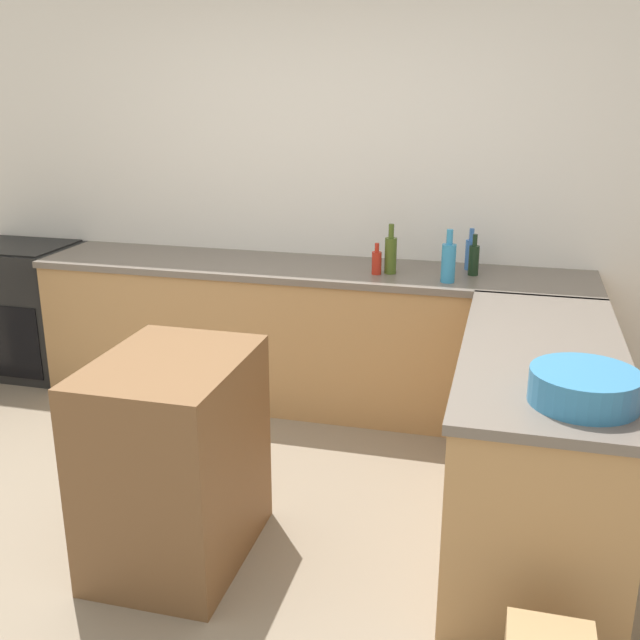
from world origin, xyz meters
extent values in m
plane|color=gray|center=(0.00, 0.00, 0.00)|extent=(14.00, 14.00, 0.00)
cube|color=white|center=(0.00, 2.07, 1.35)|extent=(8.00, 0.06, 2.70)
cube|color=tan|center=(0.00, 1.71, 0.43)|extent=(3.39, 0.65, 0.86)
cube|color=#6B6056|center=(0.00, 1.71, 0.88)|extent=(3.42, 0.68, 0.04)
cube|color=tan|center=(1.37, 0.54, 0.43)|extent=(0.66, 1.69, 0.86)
cube|color=#6B6056|center=(1.37, 0.54, 0.88)|extent=(0.69, 1.72, 0.04)
cube|color=black|center=(-2.09, 1.74, 0.45)|extent=(0.74, 0.60, 0.90)
cube|color=black|center=(-2.09, 1.74, 0.90)|extent=(0.68, 0.55, 0.01)
cube|color=brown|center=(-0.11, -0.02, 0.45)|extent=(0.59, 0.79, 0.91)
cylinder|color=teal|center=(1.48, -0.02, 0.96)|extent=(0.38, 0.38, 0.12)
cylinder|color=red|center=(0.44, 1.62, 0.96)|extent=(0.06, 0.06, 0.13)
cylinder|color=red|center=(0.44, 1.62, 1.06)|extent=(0.03, 0.03, 0.05)
cylinder|color=black|center=(0.99, 1.74, 0.98)|extent=(0.06, 0.06, 0.17)
cylinder|color=black|center=(0.99, 1.74, 1.11)|extent=(0.03, 0.03, 0.07)
cylinder|color=#386BB7|center=(0.96, 1.87, 0.99)|extent=(0.06, 0.06, 0.18)
cylinder|color=#386BB7|center=(0.96, 1.87, 1.11)|extent=(0.03, 0.03, 0.07)
cylinder|color=#338CBF|center=(0.86, 1.54, 1.01)|extent=(0.08, 0.08, 0.22)
cylinder|color=#338CBF|center=(0.86, 1.54, 1.16)|extent=(0.04, 0.04, 0.08)
cylinder|color=#475B1E|center=(0.51, 1.66, 1.00)|extent=(0.07, 0.07, 0.21)
cylinder|color=#475B1E|center=(0.51, 1.66, 1.15)|extent=(0.03, 0.03, 0.08)
camera|label=1|loc=(1.20, -2.60, 1.99)|focal=42.00mm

